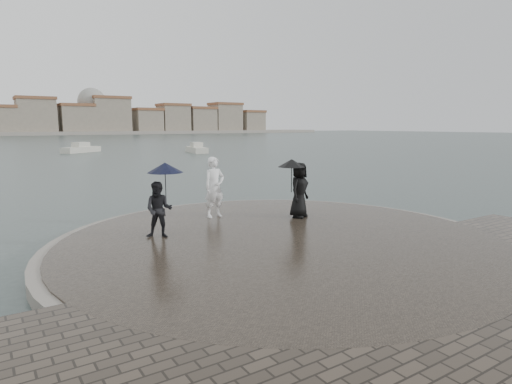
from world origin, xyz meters
TOP-DOWN VIEW (x-y plane):
  - ground at (0.00, 0.00)m, footprint 400.00×400.00m
  - kerb_ring at (0.00, 3.50)m, footprint 12.50×12.50m
  - quay_tip at (0.00, 3.50)m, footprint 11.90×11.90m
  - statue at (-0.32, 6.85)m, footprint 0.77×0.54m
  - visitor_left at (-2.74, 5.36)m, footprint 1.22×1.04m
  - visitor_right at (1.98, 5.31)m, footprint 1.25×1.03m
  - boats at (10.21, 47.57)m, footprint 16.12×13.22m

SIDE VIEW (x-z plane):
  - ground at x=0.00m, z-range 0.00..0.00m
  - kerb_ring at x=0.00m, z-range 0.00..0.32m
  - quay_tip at x=0.00m, z-range 0.00..0.36m
  - boats at x=10.21m, z-range -0.37..1.13m
  - statue at x=-0.32m, z-range 0.36..2.38m
  - visitor_right at x=1.98m, z-range 0.47..2.42m
  - visitor_left at x=-2.74m, z-range 0.44..2.48m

